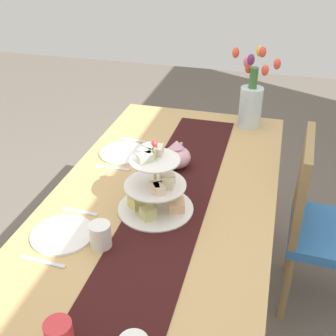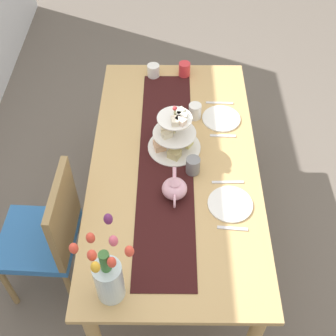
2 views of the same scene
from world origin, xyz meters
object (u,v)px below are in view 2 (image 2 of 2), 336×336
Objects in this scene: tulip_vase at (108,276)px; fork_right at (223,136)px; knife_right at (220,103)px; mug_orange at (184,69)px; knife_left at (228,182)px; mug_white_text at (195,111)px; chair_left at (48,233)px; dinner_plate_left at (230,204)px; dining_table at (174,174)px; fork_left at (233,228)px; cream_jug at (153,71)px; mug_grey at (193,165)px; dinner_plate_right at (221,119)px; tiered_cake_stand at (174,136)px; teapot at (174,188)px.

fork_right is at bearing -29.96° from tulip_vase.
mug_orange is at bearing 37.51° from knife_right.
knife_left is 1.79× the size of mug_white_text.
mug_white_text is at bearing -50.01° from chair_left.
tulip_vase is 0.75m from dinner_plate_left.
fork_left is (-0.43, -0.28, 0.10)m from dining_table.
knife_right is at bearing 0.00° from dinner_plate_left.
dining_table is at bearing -169.96° from cream_jug.
cream_jug is at bearing 36.81° from fork_right.
fork_left is (-0.15, 0.00, -0.00)m from dinner_plate_left.
dinner_plate_left reaches higher than fork_left.
tulip_vase is 0.80m from mug_grey.
knife_left is 0.49m from dinner_plate_right.
fork_left is 1.00× the size of fork_right.
chair_left is 2.99× the size of tiered_cake_stand.
chair_left is 3.96× the size of dinner_plate_left.
dinner_plate_left reaches higher than fork_right.
tulip_vase is 2.53× the size of knife_left.
tulip_vase is at bearing 130.57° from dinner_plate_left.
knife_left is 0.54m from mug_white_text.
teapot reaches higher than dinner_plate_right.
teapot is at bearing 78.54° from dinner_plate_left.
fork_right is 0.88× the size of knife_right.
chair_left is 0.87m from tiered_cake_stand.
tiered_cake_stand is 0.32m from fork_right.
chair_left is at bearing 114.17° from dining_table.
tiered_cake_stand is 0.21m from mug_grey.
dinner_plate_right is at bearing -38.60° from dining_table.
cream_jug is at bearing -5.21° from tulip_vase.
mug_orange is (0.92, 0.22, 0.04)m from knife_left.
cream_jug is 1.27m from fork_left.
dinner_plate_left is at bearing 0.00° from fork_left.
teapot is at bearing -172.19° from cream_jug.
mug_grey is (0.07, 0.18, 0.05)m from knife_left.
dining_table is 0.27m from teapot.
tulip_vase is at bearing 156.06° from knife_right.
cream_jug is 0.50× the size of knife_left.
cream_jug is at bearing 45.25° from dinner_plate_right.
dinner_plate_right is (0.49, 0.00, 0.00)m from knife_left.
dinner_plate_right is at bearing -26.08° from teapot.
dinner_plate_left is (-1.05, -0.42, -0.04)m from cream_jug.
mug_white_text is (0.65, 0.16, 0.04)m from dinner_plate_left.
cream_jug is at bearing -27.04° from chair_left.
mug_orange is at bearing 11.47° from dinner_plate_left.
knife_right is (0.78, 0.00, -0.00)m from dinner_plate_left.
fork_right is at bearing 180.00° from dinner_plate_right.
chair_left reaches higher than knife_left.
dining_table is 0.80m from mug_orange.
cream_jug is at bearing 92.66° from mug_orange.
dining_table is at bearing 175.04° from mug_orange.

